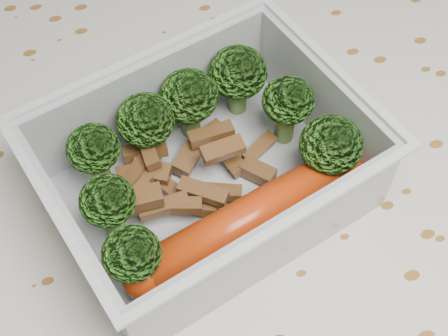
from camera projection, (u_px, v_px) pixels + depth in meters
name	position (u px, v px, depth m)	size (l,w,h in m)	color
dining_table	(234.00, 260.00, 0.46)	(1.40, 0.90, 0.75)	brown
tablecloth	(235.00, 227.00, 0.42)	(1.46, 0.96, 0.19)	beige
lunch_container	(207.00, 174.00, 0.37)	(0.21, 0.19, 0.06)	silver
broccoli_florets	(203.00, 134.00, 0.37)	(0.17, 0.14, 0.05)	#608C3F
meat_pile	(178.00, 174.00, 0.38)	(0.11, 0.07, 0.03)	brown
sausage	(249.00, 220.00, 0.36)	(0.16, 0.06, 0.03)	#BC340B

